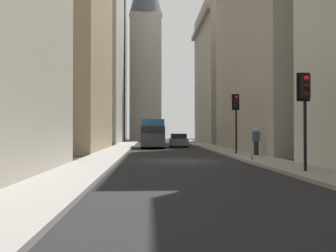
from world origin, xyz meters
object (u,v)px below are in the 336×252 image
(delivery_truck, at_px, (153,133))
(discarded_bottle, at_px, (252,158))
(traffic_light_foreground, at_px, (305,98))
(hatchback_grey, at_px, (178,141))
(traffic_light_midblock, at_px, (236,110))
(pedestrian, at_px, (256,140))

(delivery_truck, relative_size, discarded_bottle, 23.93)
(traffic_light_foreground, bearing_deg, discarded_bottle, 5.11)
(discarded_bottle, bearing_deg, hatchback_grey, 6.23)
(traffic_light_foreground, bearing_deg, delivery_truck, 13.25)
(traffic_light_midblock, distance_m, discarded_bottle, 6.45)
(hatchback_grey, xyz_separation_m, traffic_light_midblock, (-15.16, -2.77, 2.47))
(delivery_truck, distance_m, discarded_bottle, 18.82)
(hatchback_grey, distance_m, traffic_light_midblock, 15.60)
(traffic_light_midblock, height_order, pedestrian, traffic_light_midblock)
(pedestrian, bearing_deg, traffic_light_foreground, 174.76)
(delivery_truck, bearing_deg, discarded_bottle, -164.30)
(traffic_light_foreground, bearing_deg, traffic_light_midblock, 0.09)
(traffic_light_foreground, bearing_deg, pedestrian, -5.24)
(traffic_light_midblock, distance_m, pedestrian, 2.74)
(delivery_truck, height_order, hatchback_grey, delivery_truck)
(traffic_light_foreground, relative_size, pedestrian, 2.14)
(delivery_truck, xyz_separation_m, traffic_light_midblock, (-12.33, -5.57, 1.67))
(delivery_truck, bearing_deg, traffic_light_foreground, -166.75)
(traffic_light_midblock, xyz_separation_m, pedestrian, (-1.60, -0.92, -2.03))
(hatchback_grey, relative_size, discarded_bottle, 15.93)
(hatchback_grey, height_order, pedestrian, pedestrian)
(traffic_light_midblock, height_order, discarded_bottle, traffic_light_midblock)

